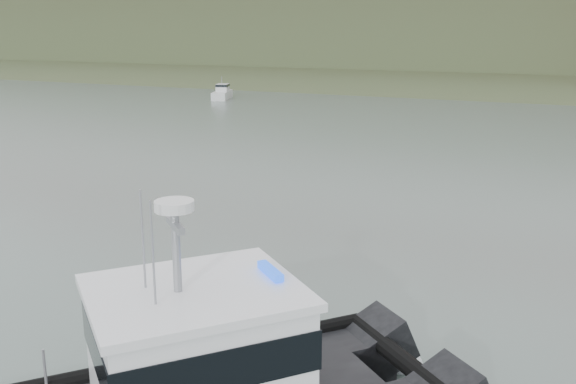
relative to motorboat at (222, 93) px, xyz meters
name	(u,v)px	position (x,y,z in m)	size (l,w,h in m)	color
ground	(152,345)	(33.57, -59.62, -0.76)	(400.00, 400.00, 0.00)	slate
headlands	(540,39)	(33.57, 65.88, 6.29)	(500.00, 105.36, 27.12)	#394D2C
motorboat	(222,93)	(0.00, 0.00, 0.00)	(3.61, 5.82, 3.04)	silver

